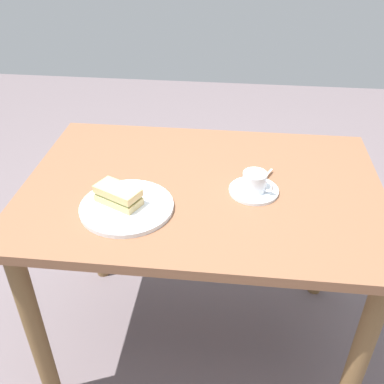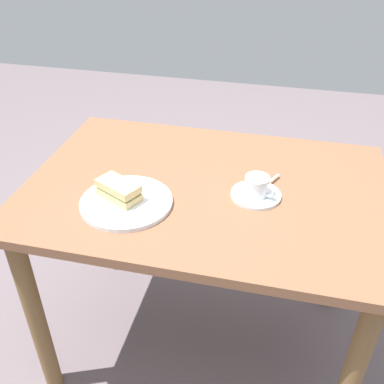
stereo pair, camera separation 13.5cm
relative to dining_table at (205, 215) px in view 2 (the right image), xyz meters
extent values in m
plane|color=#675B5F|center=(0.00, 0.00, -0.65)|extent=(6.00, 6.00, 0.00)
cube|color=brown|center=(0.00, 0.00, 0.11)|extent=(1.16, 0.80, 0.03)
cylinder|color=brown|center=(-0.51, -0.33, -0.28)|extent=(0.06, 0.06, 0.74)
cylinder|color=brown|center=(0.51, -0.33, -0.28)|extent=(0.06, 0.06, 0.74)
cylinder|color=brown|center=(-0.51, 0.33, -0.28)|extent=(0.06, 0.06, 0.74)
cylinder|color=brown|center=(0.51, 0.33, -0.28)|extent=(0.06, 0.06, 0.74)
cylinder|color=white|center=(-0.21, -0.16, 0.13)|extent=(0.28, 0.28, 0.01)
cube|color=#D3B776|center=(-0.24, -0.15, 0.15)|extent=(0.15, 0.12, 0.02)
cube|color=olive|center=(-0.24, -0.15, 0.16)|extent=(0.14, 0.11, 0.01)
cube|color=tan|center=(-0.24, -0.15, 0.18)|extent=(0.15, 0.12, 0.02)
cylinder|color=white|center=(0.17, -0.02, 0.13)|extent=(0.16, 0.16, 0.01)
cylinder|color=white|center=(0.17, -0.02, 0.16)|extent=(0.08, 0.08, 0.06)
cylinder|color=#AF7A48|center=(0.17, -0.02, 0.19)|extent=(0.07, 0.07, 0.01)
torus|color=white|center=(0.20, -0.05, 0.16)|extent=(0.04, 0.03, 0.04)
cube|color=silver|center=(0.21, 0.07, 0.13)|extent=(0.04, 0.07, 0.00)
ellipsoid|color=silver|center=(0.19, 0.02, 0.14)|extent=(0.03, 0.03, 0.01)
camera|label=1|loc=(0.10, -1.20, 0.92)|focal=41.49mm
camera|label=2|loc=(0.23, -1.18, 0.92)|focal=41.49mm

